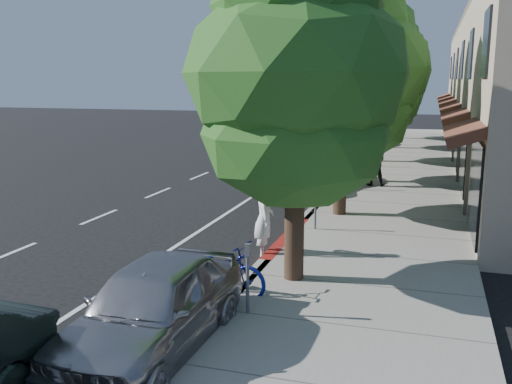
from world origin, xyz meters
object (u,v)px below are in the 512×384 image
at_px(street_tree_1, 343,72).
at_px(near_car_a, 153,307).
at_px(pedestrian, 374,161).
at_px(white_pickup, 319,145).
at_px(cyclist, 264,218).
at_px(street_tree_0, 296,78).
at_px(dark_suv_far, 357,135).
at_px(street_tree_2, 366,69).
at_px(bicycle, 217,268).
at_px(silver_suv, 292,171).
at_px(street_tree_4, 389,74).
at_px(street_tree_3, 380,72).
at_px(dark_sedan, 302,165).
at_px(street_tree_5, 396,74).

bearing_deg(street_tree_1, near_car_a, -98.38).
height_order(near_car_a, pedestrian, pedestrian).
distance_m(white_pickup, near_car_a, 22.36).
height_order(cyclist, pedestrian, pedestrian).
relative_size(street_tree_0, street_tree_1, 0.94).
height_order(cyclist, near_car_a, cyclist).
xyz_separation_m(cyclist, dark_suv_far, (-0.74, 23.12, -0.18)).
bearing_deg(street_tree_2, pedestrian, -59.75).
bearing_deg(bicycle, silver_suv, 13.79).
height_order(street_tree_4, white_pickup, street_tree_4).
bearing_deg(pedestrian, dark_suv_far, -84.20).
bearing_deg(cyclist, bicycle, 156.31).
distance_m(street_tree_1, near_car_a, 10.27).
bearing_deg(street_tree_3, pedestrian, -85.68).
xyz_separation_m(silver_suv, dark_sedan, (0.14, 1.00, 0.09)).
relative_size(street_tree_4, near_car_a, 1.72).
height_order(street_tree_5, cyclist, street_tree_5).
bearing_deg(street_tree_2, dark_suv_far, 98.27).
relative_size(street_tree_2, pedestrian, 4.02).
bearing_deg(dark_sedan, street_tree_1, -65.58).
height_order(white_pickup, near_car_a, white_pickup).
xyz_separation_m(street_tree_2, street_tree_4, (-0.00, 12.00, -0.06)).
height_order(street_tree_1, white_pickup, street_tree_1).
bearing_deg(street_tree_2, cyclist, -96.10).
height_order(street_tree_0, street_tree_2, street_tree_2).
xyz_separation_m(street_tree_0, bicycle, (-1.30, -1.00, -3.63)).
relative_size(street_tree_0, pedestrian, 3.66).
bearing_deg(bicycle, dark_suv_far, 9.08).
relative_size(street_tree_5, dark_suv_far, 1.61).
bearing_deg(street_tree_5, cyclist, -92.24).
relative_size(street_tree_3, pedestrian, 3.99).
xyz_separation_m(street_tree_1, white_pickup, (-3.10, 12.80, -3.61)).
bearing_deg(street_tree_3, dark_suv_far, 105.38).
bearing_deg(street_tree_4, silver_suv, -99.90).
xyz_separation_m(bicycle, pedestrian, (1.82, 12.11, 0.54)).
xyz_separation_m(street_tree_0, dark_sedan, (-2.30, 11.00, -3.36)).
bearing_deg(white_pickup, pedestrian, -70.40).
relative_size(street_tree_3, white_pickup, 1.40).
height_order(bicycle, white_pickup, white_pickup).
bearing_deg(street_tree_5, white_pickup, -105.47).
distance_m(silver_suv, dark_suv_far, 14.74).
bearing_deg(pedestrian, street_tree_3, -89.76).
relative_size(street_tree_2, street_tree_3, 1.01).
bearing_deg(dark_sedan, pedestrian, 1.89).
xyz_separation_m(dark_sedan, near_car_a, (0.90, -14.50, -0.10)).
relative_size(street_tree_0, bicycle, 3.28).
relative_size(street_tree_4, bicycle, 3.52).
bearing_deg(street_tree_2, bicycle, -95.71).
height_order(street_tree_0, silver_suv, street_tree_0).
xyz_separation_m(street_tree_3, street_tree_4, (-0.00, 6.00, -0.01)).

